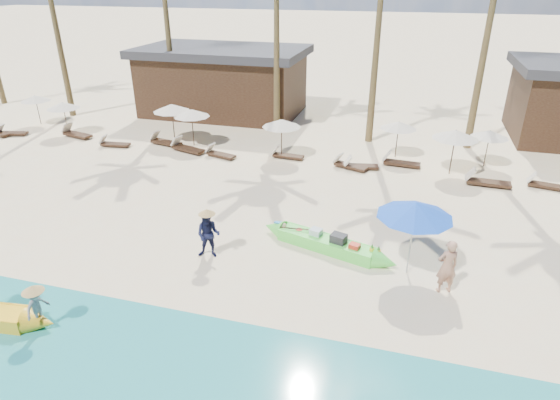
# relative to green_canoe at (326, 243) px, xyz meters

# --- Properties ---
(ground) EXTENTS (240.00, 240.00, 0.00)m
(ground) POSITION_rel_green_canoe_xyz_m (-1.99, -1.85, -0.24)
(ground) COLOR beige
(ground) RESTS_ON ground
(wet_sand_strip) EXTENTS (240.00, 4.50, 0.01)m
(wet_sand_strip) POSITION_rel_green_canoe_xyz_m (-1.99, -6.85, -0.24)
(wet_sand_strip) COLOR tan
(wet_sand_strip) RESTS_ON ground
(green_canoe) EXTENTS (5.47, 1.91, 0.71)m
(green_canoe) POSITION_rel_green_canoe_xyz_m (0.00, 0.00, 0.00)
(green_canoe) COLOR #51E646
(green_canoe) RESTS_ON ground
(tourist) EXTENTS (0.74, 0.63, 1.73)m
(tourist) POSITION_rel_green_canoe_xyz_m (3.80, -1.37, 0.63)
(tourist) COLOR tan
(tourist) RESTS_ON ground
(vendor_green) EXTENTS (0.89, 0.75, 1.65)m
(vendor_green) POSITION_rel_green_canoe_xyz_m (-3.67, -1.49, 0.58)
(vendor_green) COLOR #131736
(vendor_green) RESTS_ON ground
(vendor_yellow) EXTENTS (0.48, 0.74, 1.08)m
(vendor_yellow) POSITION_rel_green_canoe_xyz_m (-6.53, -5.99, 0.48)
(vendor_yellow) COLOR gray
(vendor_yellow) RESTS_ON ground
(blue_umbrella) EXTENTS (2.29, 2.29, 2.47)m
(blue_umbrella) POSITION_rel_green_canoe_xyz_m (2.72, -0.67, 1.99)
(blue_umbrella) COLOR #99999E
(blue_umbrella) RESTS_ON ground
(resort_parasol_1) EXTENTS (1.77, 1.77, 1.83)m
(resort_parasol_1) POSITION_rel_green_canoe_xyz_m (-20.16, 9.87, 1.41)
(resort_parasol_1) COLOR #3A2717
(resort_parasol_1) RESTS_ON ground
(lounger_1_right) EXTENTS (1.76, 0.87, 0.57)m
(lounger_1_right) POSITION_rel_green_canoe_xyz_m (-20.18, 7.46, -0.05)
(lounger_1_right) COLOR #3A2717
(lounger_1_right) RESTS_ON ground
(resort_parasol_2) EXTENTS (1.86, 1.86, 1.91)m
(resort_parasol_2) POSITION_rel_green_canoe_xyz_m (-17.12, 8.59, 1.49)
(resort_parasol_2) COLOR #3A2717
(resort_parasol_2) RESTS_ON ground
(lounger_2_left) EXTENTS (2.02, 1.01, 0.66)m
(lounger_2_left) POSITION_rel_green_canoe_xyz_m (-16.31, 8.23, -0.02)
(lounger_2_left) COLOR #3A2717
(lounger_2_left) RESTS_ON ground
(resort_parasol_3) EXTENTS (2.06, 2.06, 2.12)m
(resort_parasol_3) POSITION_rel_green_canoe_xyz_m (-10.43, 9.13, 1.67)
(resort_parasol_3) COLOR #3A2717
(resort_parasol_3) RESTS_ON ground
(lounger_3_left) EXTENTS (1.70, 0.68, 0.56)m
(lounger_3_left) POSITION_rel_green_canoe_xyz_m (-13.23, 7.36, -0.05)
(lounger_3_left) COLOR #3A2717
(lounger_3_left) RESTS_ON ground
(lounger_3_right) EXTENTS (1.97, 0.97, 0.64)m
(lounger_3_right) POSITION_rel_green_canoe_xyz_m (-10.69, 8.39, -0.03)
(lounger_3_right) COLOR #3A2717
(lounger_3_right) RESTS_ON ground
(resort_parasol_4) EXTENTS (1.96, 1.96, 2.02)m
(resort_parasol_4) POSITION_rel_green_canoe_xyz_m (-9.08, 8.78, 1.58)
(resort_parasol_4) COLOR #3A2717
(resort_parasol_4) RESTS_ON ground
(lounger_4_left) EXTENTS (2.05, 1.14, 0.66)m
(lounger_4_left) POSITION_rel_green_canoe_xyz_m (-9.02, 7.72, -0.02)
(lounger_4_left) COLOR #3A2717
(lounger_4_left) RESTS_ON ground
(lounger_4_right) EXTENTS (1.74, 0.94, 0.57)m
(lounger_4_right) POSITION_rel_green_canoe_xyz_m (-7.01, 7.42, -0.05)
(lounger_4_right) COLOR #3A2717
(lounger_4_right) RESTS_ON ground
(resort_parasol_5) EXTENTS (1.97, 1.97, 2.02)m
(resort_parasol_5) POSITION_rel_green_canoe_xyz_m (-3.90, 8.23, 1.59)
(resort_parasol_5) COLOR #3A2717
(resort_parasol_5) RESTS_ON ground
(lounger_5_left) EXTENTS (1.68, 0.62, 0.56)m
(lounger_5_left) POSITION_rel_green_canoe_xyz_m (-3.64, 8.19, -0.05)
(lounger_5_left) COLOR #3A2717
(lounger_5_left) RESTS_ON ground
(resort_parasol_6) EXTENTS (1.83, 1.83, 1.89)m
(resort_parasol_6) POSITION_rel_green_canoe_xyz_m (1.76, 9.91, 1.46)
(resort_parasol_6) COLOR #3A2717
(resort_parasol_6) RESTS_ON ground
(lounger_6_left) EXTENTS (1.72, 0.81, 0.56)m
(lounger_6_left) POSITION_rel_green_canoe_xyz_m (0.17, 7.74, -0.05)
(lounger_6_left) COLOR #3A2717
(lounger_6_left) RESTS_ON ground
(lounger_6_right) EXTENTS (1.79, 1.06, 0.58)m
(lounger_6_right) POSITION_rel_green_canoe_xyz_m (-0.34, 7.67, -0.05)
(lounger_6_right) COLOR #3A2717
(lounger_6_right) RESTS_ON ground
(resort_parasol_7) EXTENTS (2.09, 2.09, 2.15)m
(resort_parasol_7) POSITION_rel_green_canoe_xyz_m (4.36, 8.28, 1.70)
(resort_parasol_7) COLOR #3A2717
(resort_parasol_7) RESTS_ON ground
(lounger_7_left) EXTENTS (1.87, 0.70, 0.62)m
(lounger_7_left) POSITION_rel_green_canoe_xyz_m (2.01, 8.68, -0.03)
(lounger_7_left) COLOR #3A2717
(lounger_7_left) RESTS_ON ground
(lounger_7_right) EXTENTS (1.98, 0.69, 0.66)m
(lounger_7_right) POSITION_rel_green_canoe_xyz_m (5.84, 7.26, -0.02)
(lounger_7_right) COLOR #3A2717
(lounger_7_right) RESTS_ON ground
(resort_parasol_8) EXTENTS (1.77, 1.77, 1.83)m
(resort_parasol_8) POSITION_rel_green_canoe_xyz_m (6.04, 9.78, 1.41)
(resort_parasol_8) COLOR #3A2717
(resort_parasol_8) RESTS_ON ground
(lounger_8_left) EXTENTS (1.72, 0.82, 0.56)m
(lounger_8_left) POSITION_rel_green_canoe_xyz_m (8.35, 7.69, -0.05)
(lounger_8_left) COLOR #3A2717
(lounger_8_left) RESTS_ON ground
(pavilion_west) EXTENTS (10.80, 6.60, 4.30)m
(pavilion_west) POSITION_rel_green_canoe_xyz_m (-9.99, 15.65, 1.95)
(pavilion_west) COLOR #3A2717
(pavilion_west) RESTS_ON ground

